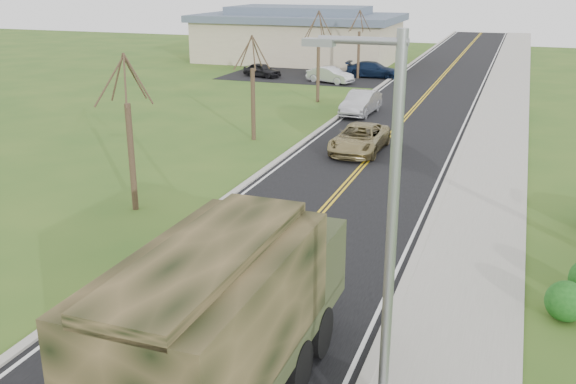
% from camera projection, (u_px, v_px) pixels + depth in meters
% --- Properties ---
extents(road, '(8.00, 120.00, 0.01)m').
position_uv_depth(road, '(427.00, 94.00, 49.72)').
color(road, black).
rests_on(road, ground).
extents(curb_right, '(0.30, 120.00, 0.12)m').
position_uv_depth(curb_right, '(482.00, 96.00, 48.37)').
color(curb_right, '#9E998E').
rests_on(curb_right, ground).
extents(sidewalk_right, '(3.20, 120.00, 0.10)m').
position_uv_depth(sidewalk_right, '(507.00, 98.00, 47.81)').
color(sidewalk_right, '#9E998E').
rests_on(sidewalk_right, ground).
extents(curb_left, '(0.30, 120.00, 0.10)m').
position_uv_depth(curb_left, '(374.00, 90.00, 51.05)').
color(curb_left, '#9E998E').
rests_on(curb_left, ground).
extents(street_light, '(1.65, 0.22, 8.00)m').
position_uv_depth(street_light, '(385.00, 249.00, 10.65)').
color(street_light, gray).
rests_on(street_light, ground).
extents(bare_tree_a, '(1.93, 2.26, 6.08)m').
position_uv_depth(bare_tree_a, '(131.00, 144.00, 24.42)').
color(bare_tree_a, '#38281C').
rests_on(bare_tree_a, ground).
extents(bare_tree_b, '(1.83, 2.14, 5.73)m').
position_uv_depth(bare_tree_b, '(253.00, 96.00, 35.16)').
color(bare_tree_b, '#38281C').
rests_on(bare_tree_b, ground).
extents(bare_tree_c, '(2.04, 2.39, 6.42)m').
position_uv_depth(bare_tree_c, '(318.00, 63.00, 45.75)').
color(bare_tree_c, '#38281C').
rests_on(bare_tree_c, ground).
extents(bare_tree_d, '(1.88, 2.20, 5.91)m').
position_uv_depth(bare_tree_d, '(359.00, 49.00, 56.51)').
color(bare_tree_d, '#38281C').
rests_on(bare_tree_d, ground).
extents(commercial_building, '(25.50, 21.50, 5.65)m').
position_uv_depth(commercial_building, '(299.00, 35.00, 68.24)').
color(commercial_building, tan).
rests_on(commercial_building, ground).
extents(military_truck, '(2.88, 7.98, 3.96)m').
position_uv_depth(military_truck, '(227.00, 310.00, 13.06)').
color(military_truck, black).
rests_on(military_truck, ground).
extents(suv_champagne, '(2.41, 5.14, 1.42)m').
position_uv_depth(suv_champagne, '(359.00, 139.00, 33.21)').
color(suv_champagne, '#918252').
rests_on(suv_champagne, ground).
extents(sedan_silver, '(1.90, 4.75, 1.53)m').
position_uv_depth(sedan_silver, '(361.00, 103.00, 42.18)').
color(sedan_silver, '#AEAFB3').
rests_on(sedan_silver, ground).
extents(lot_car_dark, '(3.94, 2.56, 1.25)m').
position_uv_depth(lot_car_dark, '(262.00, 70.00, 57.80)').
color(lot_car_dark, black).
rests_on(lot_car_dark, ground).
extents(lot_car_silver, '(4.39, 2.65, 1.37)m').
position_uv_depth(lot_car_silver, '(330.00, 75.00, 54.62)').
color(lot_car_silver, silver).
rests_on(lot_car_silver, ground).
extents(lot_car_navy, '(4.92, 2.16, 1.41)m').
position_uv_depth(lot_car_navy, '(373.00, 70.00, 57.54)').
color(lot_car_navy, black).
rests_on(lot_car_navy, ground).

